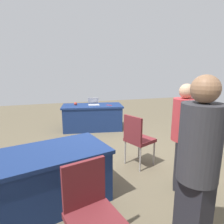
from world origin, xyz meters
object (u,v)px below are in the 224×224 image
(table_foreground, at_px, (93,117))
(yarn_ball, at_px, (75,104))
(table_mid_left, at_px, (45,179))
(person_presenter, at_px, (183,133))
(chair_aisle, at_px, (137,137))
(chair_tucked_right, at_px, (91,209))
(scissors_red, at_px, (109,105))
(laptop_silver, at_px, (94,104))
(person_organiser, at_px, (197,165))

(table_foreground, bearing_deg, yarn_ball, -15.53)
(table_mid_left, relative_size, yarn_ball, 19.31)
(person_presenter, distance_m, yarn_ball, 3.62)
(chair_aisle, bearing_deg, person_presenter, 0.55)
(chair_tucked_right, bearing_deg, table_foreground, -116.55)
(chair_tucked_right, height_order, yarn_ball, chair_tucked_right)
(chair_aisle, xyz_separation_m, scissors_red, (-0.19, -2.31, 0.18))
(person_presenter, xyz_separation_m, laptop_silver, (0.57, -3.34, -0.09))
(chair_tucked_right, relative_size, scissors_red, 5.28)
(table_mid_left, height_order, yarn_ball, yarn_ball)
(table_mid_left, height_order, person_organiser, person_organiser)
(chair_aisle, height_order, scissors_red, chair_aisle)
(person_presenter, bearing_deg, scissors_red, 38.09)
(chair_tucked_right, distance_m, chair_aisle, 1.94)
(chair_aisle, distance_m, scissors_red, 2.32)
(chair_tucked_right, height_order, person_organiser, person_organiser)
(table_mid_left, relative_size, laptop_silver, 5.06)
(person_organiser, relative_size, scissors_red, 9.54)
(chair_tucked_right, xyz_separation_m, person_organiser, (-0.87, 0.27, 0.41))
(table_mid_left, distance_m, chair_tucked_right, 1.04)
(yarn_ball, bearing_deg, chair_tucked_right, 84.20)
(table_mid_left, relative_size, chair_tucked_right, 1.87)
(person_organiser, height_order, yarn_ball, person_organiser)
(table_foreground, height_order, person_organiser, person_organiser)
(laptop_silver, bearing_deg, table_foreground, 29.48)
(table_foreground, xyz_separation_m, chair_aisle, (-0.29, 2.50, 0.19))
(table_foreground, relative_size, table_mid_left, 1.06)
(person_presenter, bearing_deg, table_foreground, 45.97)
(chair_tucked_right, bearing_deg, table_mid_left, -80.46)
(scissors_red, bearing_deg, person_presenter, -42.89)
(chair_tucked_right, relative_size, laptop_silver, 2.70)
(table_foreground, bearing_deg, chair_aisle, 96.51)
(chair_aisle, height_order, person_organiser, person_organiser)
(table_foreground, distance_m, scissors_red, 0.63)
(chair_aisle, height_order, laptop_silver, chair_aisle)
(table_foreground, distance_m, table_mid_left, 3.36)
(table_mid_left, xyz_separation_m, person_organiser, (-1.28, 1.21, 0.59))
(person_presenter, bearing_deg, person_organiser, -177.74)
(chair_aisle, xyz_separation_m, person_organiser, (0.32, 1.80, 0.40))
(chair_aisle, relative_size, laptop_silver, 2.75)
(person_presenter, bearing_deg, yarn_ball, 53.02)
(person_presenter, relative_size, yarn_ball, 17.05)
(table_mid_left, bearing_deg, scissors_red, -121.58)
(scissors_red, bearing_deg, chair_tucked_right, -65.18)
(laptop_silver, height_order, scissors_red, laptop_silver)
(chair_aisle, bearing_deg, table_mid_left, -91.14)
(table_foreground, distance_m, chair_tucked_right, 4.14)
(chair_tucked_right, bearing_deg, person_presenter, -168.70)
(chair_aisle, bearing_deg, table_foreground, 165.07)
(table_mid_left, xyz_separation_m, yarn_ball, (-0.83, -3.23, 0.41))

